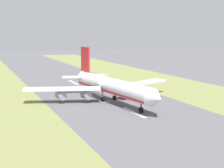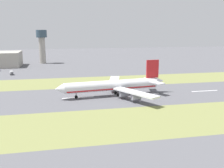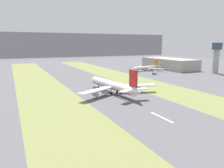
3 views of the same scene
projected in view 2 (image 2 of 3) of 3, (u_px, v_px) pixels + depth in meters
name	position (u px, v px, depth m)	size (l,w,h in m)	color
ground_plane	(116.00, 96.00, 154.20)	(800.00, 800.00, 0.00)	#56565B
grass_median_west	(139.00, 121.00, 111.09)	(40.00, 600.00, 0.01)	olive
grass_median_east	(103.00, 81.00, 197.30)	(40.00, 600.00, 0.01)	olive
centreline_dash_near	(205.00, 91.00, 165.92)	(1.20, 18.00, 0.01)	silver
centreline_dash_mid	(145.00, 94.00, 157.80)	(1.20, 18.00, 0.01)	silver
centreline_dash_far	(78.00, 98.00, 149.67)	(1.20, 18.00, 0.01)	silver
airplane_main_jet	(115.00, 85.00, 153.51)	(63.72, 67.19, 20.20)	white
control_tower	(42.00, 43.00, 297.66)	(12.00, 12.00, 37.91)	#A39E93
service_truck	(12.00, 73.00, 225.03)	(6.36, 3.80, 3.10)	#4C4C51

